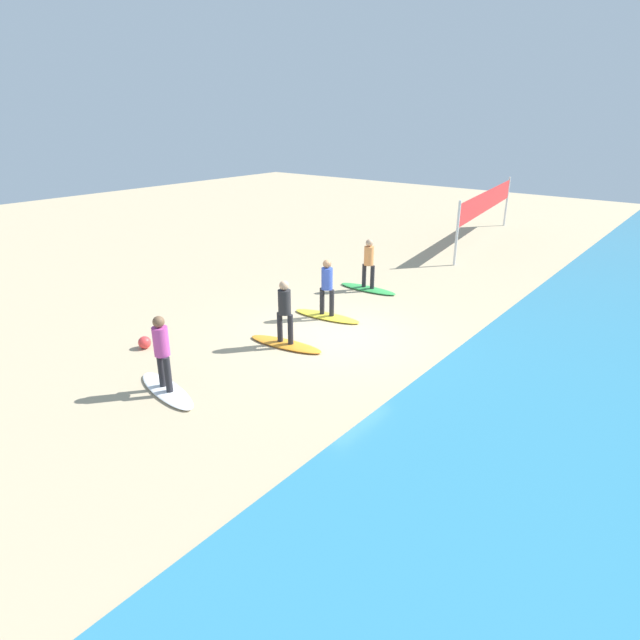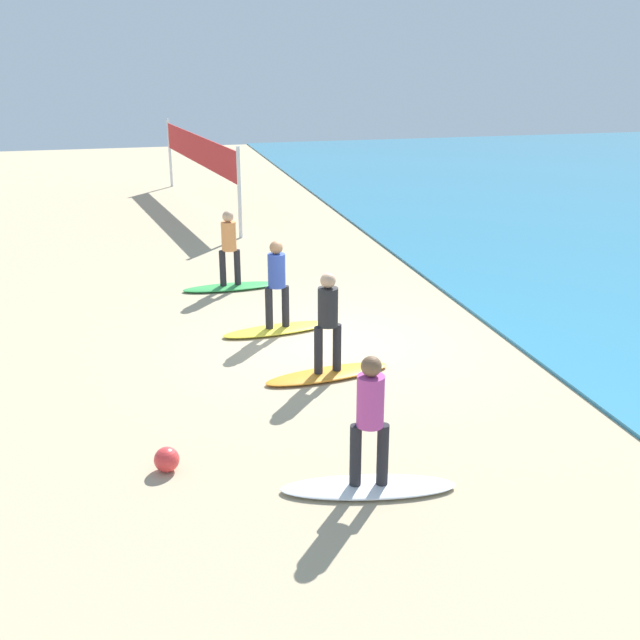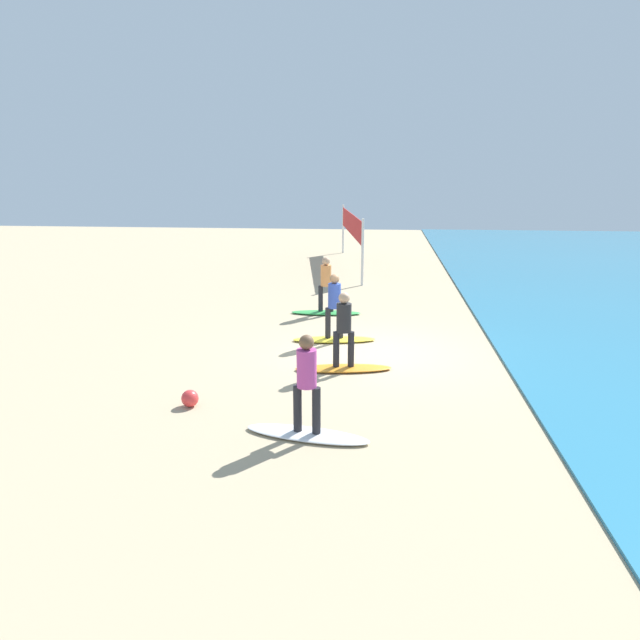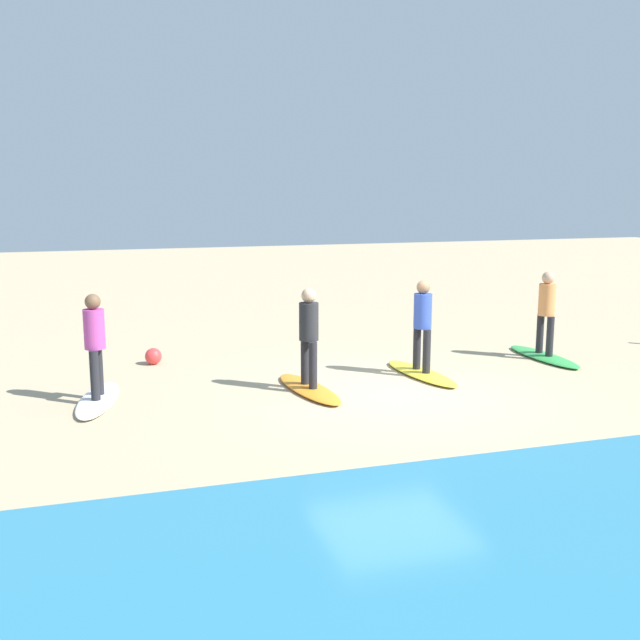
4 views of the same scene
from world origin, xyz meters
name	(u,v)px [view 2 (image 2 of 4)]	position (x,y,z in m)	size (l,w,h in m)	color
ground_plane	(339,344)	(0.00, 0.00, 0.00)	(60.00, 60.00, 0.00)	tan
surfboard_green	(231,287)	(-3.78, -1.43, 0.04)	(2.10, 0.56, 0.09)	green
surfer_green	(229,243)	(-3.78, -1.43, 1.04)	(0.32, 0.46, 1.64)	#232328
surfboard_yellow	(278,329)	(-0.91, -0.94, 0.04)	(2.10, 0.56, 0.09)	yellow
surfer_yellow	(277,278)	(-0.91, -0.94, 1.04)	(0.32, 0.46, 1.64)	#232328
surfboard_orange	(328,374)	(1.31, -0.56, 0.04)	(2.10, 0.56, 0.09)	orange
surfer_orange	(328,316)	(1.31, -0.56, 1.04)	(0.32, 0.46, 1.64)	#232328
surfboard_white	(368,487)	(4.67, -0.93, 0.04)	(2.10, 0.56, 0.09)	white
surfer_white	(370,412)	(4.67, -0.93, 1.04)	(0.32, 0.45, 1.64)	#232328
volleyball_net	(198,153)	(-12.93, -1.18, 1.79)	(9.00, 1.43, 2.50)	silver
beach_ball	(167,459)	(3.63, -3.23, 0.16)	(0.32, 0.32, 0.32)	#E53838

